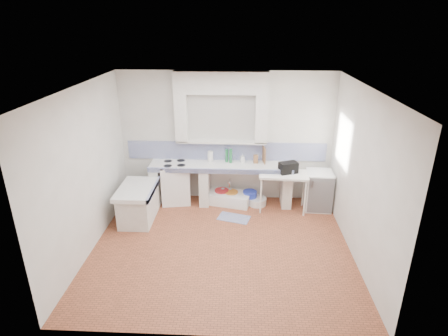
{
  "coord_description": "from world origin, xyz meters",
  "views": [
    {
      "loc": [
        0.31,
        -5.56,
        3.75
      ],
      "look_at": [
        0.0,
        1.0,
        1.1
      ],
      "focal_mm": 29.71,
      "sensor_mm": 36.0,
      "label": 1
    }
  ],
  "objects_px": {
    "side_table": "(282,192)",
    "stove": "(176,183)",
    "fridge": "(318,190)",
    "sink": "(229,198)"
  },
  "relations": [
    {
      "from": "side_table",
      "to": "fridge",
      "type": "relative_size",
      "value": 1.19
    },
    {
      "from": "sink",
      "to": "stove",
      "type": "bearing_deg",
      "value": -168.58
    },
    {
      "from": "stove",
      "to": "fridge",
      "type": "xyz_separation_m",
      "value": [
        3.05,
        -0.18,
        -0.02
      ]
    },
    {
      "from": "side_table",
      "to": "fridge",
      "type": "bearing_deg",
      "value": 11.26
    },
    {
      "from": "side_table",
      "to": "stove",
      "type": "bearing_deg",
      "value": 177.62
    },
    {
      "from": "stove",
      "to": "fridge",
      "type": "bearing_deg",
      "value": -13.33
    },
    {
      "from": "sink",
      "to": "side_table",
      "type": "bearing_deg",
      "value": 1.88
    },
    {
      "from": "stove",
      "to": "side_table",
      "type": "height_order",
      "value": "stove"
    },
    {
      "from": "side_table",
      "to": "fridge",
      "type": "height_order",
      "value": "fridge"
    },
    {
      "from": "stove",
      "to": "sink",
      "type": "xyz_separation_m",
      "value": [
        1.17,
        -0.04,
        -0.32
      ]
    }
  ]
}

